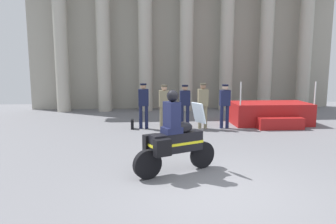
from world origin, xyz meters
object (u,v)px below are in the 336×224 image
officer_in_row_1 (164,103)px  briefcase_on_ground (132,124)px  officer_in_row_0 (143,102)px  reviewing_stand (270,114)px  officer_in_row_2 (185,103)px  officer_in_row_3 (203,102)px  officer_in_row_4 (225,103)px  motorcycle_with_rider (174,139)px

officer_in_row_1 → briefcase_on_ground: size_ratio=4.64×
officer_in_row_0 → reviewing_stand: bearing=-176.8°
officer_in_row_2 → briefcase_on_ground: size_ratio=4.64×
reviewing_stand → officer_in_row_3: bearing=-167.2°
officer_in_row_2 → officer_in_row_3: officer_in_row_3 is taller
officer_in_row_3 → officer_in_row_4: size_ratio=1.02×
reviewing_stand → officer_in_row_2: reviewing_stand is taller
officer_in_row_0 → officer_in_row_1: (0.79, -0.00, -0.04)m
officer_in_row_0 → officer_in_row_3: (2.26, -0.12, -0.00)m
officer_in_row_1 → briefcase_on_ground: 1.46m
officer_in_row_1 → officer_in_row_3: 1.48m
officer_in_row_4 → briefcase_on_ground: size_ratio=4.69×
officer_in_row_2 → officer_in_row_3: size_ratio=0.97×
briefcase_on_ground → reviewing_stand: bearing=5.6°
briefcase_on_ground → officer_in_row_4: bearing=-2.0°
officer_in_row_1 → officer_in_row_4: (2.31, -0.13, 0.01)m
reviewing_stand → motorcycle_with_rider: motorcycle_with_rider is taller
reviewing_stand → officer_in_row_4: bearing=-162.0°
officer_in_row_1 → officer_in_row_2: bearing=173.5°
officer_in_row_1 → motorcycle_with_rider: 5.08m
officer_in_row_1 → officer_in_row_4: size_ratio=0.99×
officer_in_row_2 → briefcase_on_ground: (-2.01, 0.05, -0.81)m
officer_in_row_2 → motorcycle_with_rider: 5.10m
officer_in_row_3 → briefcase_on_ground: (-2.69, 0.11, -0.84)m
officer_in_row_0 → briefcase_on_ground: (-0.44, -0.01, -0.84)m
officer_in_row_1 → officer_in_row_0: bearing=-3.1°
officer_in_row_0 → officer_in_row_3: 2.26m
officer_in_row_3 → officer_in_row_0: bearing=-5.8°
reviewing_stand → officer_in_row_2: bearing=-170.6°
reviewing_stand → officer_in_row_4: (-2.08, -0.68, 0.57)m
motorcycle_with_rider → briefcase_on_ground: motorcycle_with_rider is taller
briefcase_on_ground → officer_in_row_3: bearing=-2.3°
officer_in_row_4 → briefcase_on_ground: officer_in_row_4 is taller
officer_in_row_1 → officer_in_row_2: officer_in_row_2 is taller
officer_in_row_0 → officer_in_row_4: bearing=174.8°
reviewing_stand → briefcase_on_ground: 5.65m
officer_in_row_3 → briefcase_on_ground: size_ratio=4.80×
officer_in_row_4 → motorcycle_with_rider: size_ratio=0.87×
officer_in_row_1 → motorcycle_with_rider: motorcycle_with_rider is taller
officer_in_row_2 → officer_in_row_1: bearing=-6.5°
reviewing_stand → motorcycle_with_rider: size_ratio=1.61×
reviewing_stand → officer_in_row_4: size_ratio=1.84×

